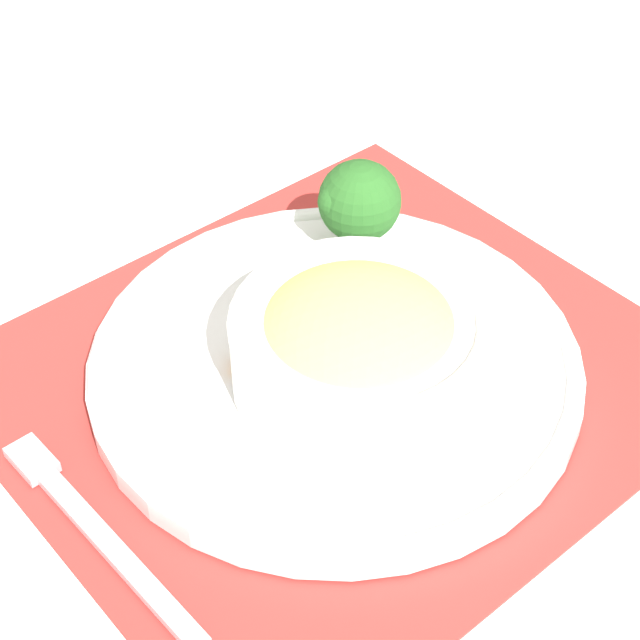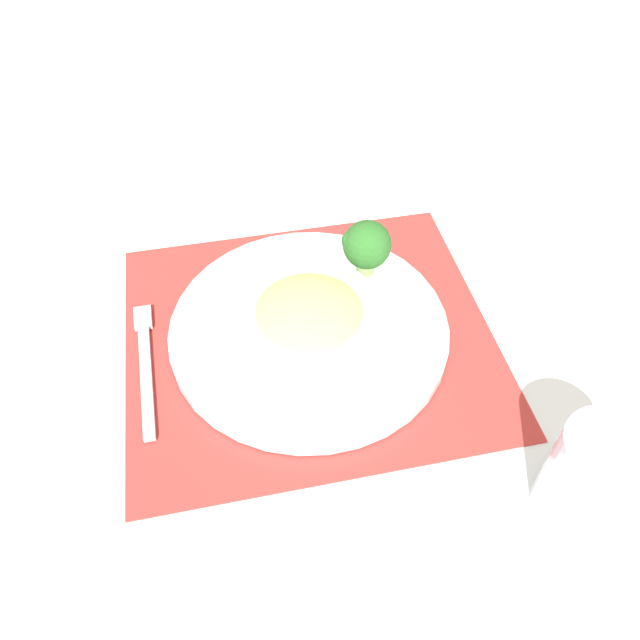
{
  "view_description": "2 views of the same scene",
  "coord_description": "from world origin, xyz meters",
  "views": [
    {
      "loc": [
        -0.37,
        -0.32,
        0.49
      ],
      "look_at": [
        -0.01,
        0.01,
        0.05
      ],
      "focal_mm": 60.0,
      "sensor_mm": 36.0,
      "label": 1
    },
    {
      "loc": [
        -0.14,
        -0.44,
        0.55
      ],
      "look_at": [
        0.01,
        -0.01,
        0.04
      ],
      "focal_mm": 35.0,
      "sensor_mm": 36.0,
      "label": 2
    }
  ],
  "objects": [
    {
      "name": "broccoli_floret",
      "position": [
        0.09,
        0.06,
        0.06
      ],
      "size": [
        0.06,
        0.06,
        0.07
      ],
      "color": "#84AD5B",
      "rests_on": "plate"
    },
    {
      "name": "carrot_slice_near",
      "position": [
        -0.04,
        0.03,
        0.02
      ],
      "size": [
        0.04,
        0.04,
        0.01
      ],
      "color": "orange",
      "rests_on": "plate"
    },
    {
      "name": "plate",
      "position": [
        0.0,
        0.0,
        0.02
      ],
      "size": [
        0.31,
        0.31,
        0.02
      ],
      "color": "white",
      "rests_on": "placemat"
    },
    {
      "name": "carrot_slice_middle",
      "position": [
        -0.04,
        0.01,
        0.02
      ],
      "size": [
        0.04,
        0.04,
        0.01
      ],
      "color": "orange",
      "rests_on": "plate"
    },
    {
      "name": "bowl",
      "position": [
        -0.01,
        -0.02,
        0.05
      ],
      "size": [
        0.16,
        0.16,
        0.07
      ],
      "color": "white",
      "rests_on": "plate"
    },
    {
      "name": "fork",
      "position": [
        -0.18,
        0.03,
        0.01
      ],
      "size": [
        0.04,
        0.18,
        0.01
      ],
      "rotation": [
        0.0,
        0.0,
        -0.11
      ],
      "color": "#B7B7BC",
      "rests_on": "placemat"
    },
    {
      "name": "ground_plane",
      "position": [
        0.0,
        0.0,
        0.0
      ],
      "size": [
        4.0,
        4.0,
        0.0
      ],
      "primitive_type": "plane",
      "color": "white"
    },
    {
      "name": "placemat",
      "position": [
        0.0,
        0.0,
        0.0
      ],
      "size": [
        0.46,
        0.42,
        0.0
      ],
      "color": "#B2332D",
      "rests_on": "ground_plane"
    }
  ]
}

